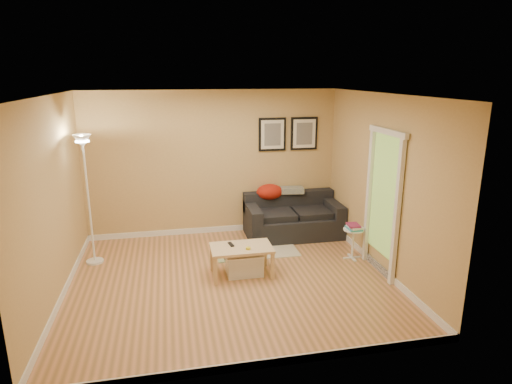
% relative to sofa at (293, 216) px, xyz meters
% --- Properties ---
extents(floor, '(4.50, 4.50, 0.00)m').
position_rel_sofa_xyz_m(floor, '(-1.38, -1.53, -0.38)').
color(floor, tan).
rests_on(floor, ground).
extents(ceiling, '(4.50, 4.50, 0.00)m').
position_rel_sofa_xyz_m(ceiling, '(-1.38, -1.53, 2.23)').
color(ceiling, white).
rests_on(ceiling, wall_back).
extents(wall_back, '(4.50, 0.00, 4.50)m').
position_rel_sofa_xyz_m(wall_back, '(-1.38, 0.47, 0.92)').
color(wall_back, tan).
rests_on(wall_back, ground).
extents(wall_front, '(4.50, 0.00, 4.50)m').
position_rel_sofa_xyz_m(wall_front, '(-1.38, -3.53, 0.92)').
color(wall_front, tan).
rests_on(wall_front, ground).
extents(wall_left, '(0.00, 4.00, 4.00)m').
position_rel_sofa_xyz_m(wall_left, '(-3.63, -1.53, 0.92)').
color(wall_left, tan).
rests_on(wall_left, ground).
extents(wall_right, '(0.00, 4.00, 4.00)m').
position_rel_sofa_xyz_m(wall_right, '(0.87, -1.53, 0.92)').
color(wall_right, tan).
rests_on(wall_right, ground).
extents(baseboard_back, '(4.50, 0.02, 0.10)m').
position_rel_sofa_xyz_m(baseboard_back, '(-1.38, 0.46, -0.33)').
color(baseboard_back, white).
rests_on(baseboard_back, ground).
extents(baseboard_front, '(4.50, 0.02, 0.10)m').
position_rel_sofa_xyz_m(baseboard_front, '(-1.38, -3.52, -0.33)').
color(baseboard_front, white).
rests_on(baseboard_front, ground).
extents(baseboard_left, '(0.02, 4.00, 0.10)m').
position_rel_sofa_xyz_m(baseboard_left, '(-3.62, -1.53, -0.33)').
color(baseboard_left, white).
rests_on(baseboard_left, ground).
extents(baseboard_right, '(0.02, 4.00, 0.10)m').
position_rel_sofa_xyz_m(baseboard_right, '(0.86, -1.53, -0.33)').
color(baseboard_right, white).
rests_on(baseboard_right, ground).
extents(sofa, '(1.70, 0.90, 0.75)m').
position_rel_sofa_xyz_m(sofa, '(0.00, 0.00, 0.00)').
color(sofa, black).
rests_on(sofa, ground).
extents(red_throw, '(0.48, 0.36, 0.28)m').
position_rel_sofa_xyz_m(red_throw, '(-0.38, 0.29, 0.40)').
color(red_throw, '#B62A10').
rests_on(red_throw, sofa).
extents(plaid_throw, '(0.45, 0.32, 0.10)m').
position_rel_sofa_xyz_m(plaid_throw, '(0.05, 0.30, 0.41)').
color(plaid_throw, tan).
rests_on(plaid_throw, sofa).
extents(framed_print_left, '(0.50, 0.04, 0.60)m').
position_rel_sofa_xyz_m(framed_print_left, '(-0.30, 0.45, 1.43)').
color(framed_print_left, black).
rests_on(framed_print_left, wall_back).
extents(framed_print_right, '(0.50, 0.04, 0.60)m').
position_rel_sofa_xyz_m(framed_print_right, '(0.30, 0.45, 1.43)').
color(framed_print_right, black).
rests_on(framed_print_right, wall_back).
extents(area_rug, '(1.25, 0.85, 0.01)m').
position_rel_sofa_xyz_m(area_rug, '(-0.75, -0.52, -0.37)').
color(area_rug, beige).
rests_on(area_rug, ground).
extents(green_runner, '(0.70, 0.50, 0.01)m').
position_rel_sofa_xyz_m(green_runner, '(-1.13, -0.69, -0.37)').
color(green_runner, '#668C4C').
rests_on(green_runner, ground).
extents(coffee_table, '(0.97, 0.68, 0.44)m').
position_rel_sofa_xyz_m(coffee_table, '(-1.20, -1.41, -0.15)').
color(coffee_table, '#DAB684').
rests_on(coffee_table, ground).
extents(remote_control, '(0.08, 0.17, 0.02)m').
position_rel_sofa_xyz_m(remote_control, '(-1.33, -1.31, 0.08)').
color(remote_control, black).
rests_on(remote_control, coffee_table).
extents(tape_roll, '(0.07, 0.07, 0.03)m').
position_rel_sofa_xyz_m(tape_roll, '(-1.12, -1.52, 0.08)').
color(tape_roll, yellow).
rests_on(tape_roll, coffee_table).
extents(storage_bin, '(0.54, 0.39, 0.33)m').
position_rel_sofa_xyz_m(storage_bin, '(-1.15, -1.38, -0.21)').
color(storage_bin, white).
rests_on(storage_bin, ground).
extents(side_table, '(0.33, 0.33, 0.50)m').
position_rel_sofa_xyz_m(side_table, '(0.64, -1.18, -0.13)').
color(side_table, white).
rests_on(side_table, ground).
extents(book_stack, '(0.27, 0.31, 0.08)m').
position_rel_sofa_xyz_m(book_stack, '(0.64, -1.19, 0.17)').
color(book_stack, teal).
rests_on(book_stack, side_table).
extents(floor_lamp, '(0.26, 0.26, 2.02)m').
position_rel_sofa_xyz_m(floor_lamp, '(-3.38, -0.51, 0.58)').
color(floor_lamp, white).
rests_on(floor_lamp, ground).
extents(doorway, '(0.12, 1.01, 2.13)m').
position_rel_sofa_xyz_m(doorway, '(0.82, -1.68, 0.65)').
color(doorway, white).
rests_on(doorway, ground).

